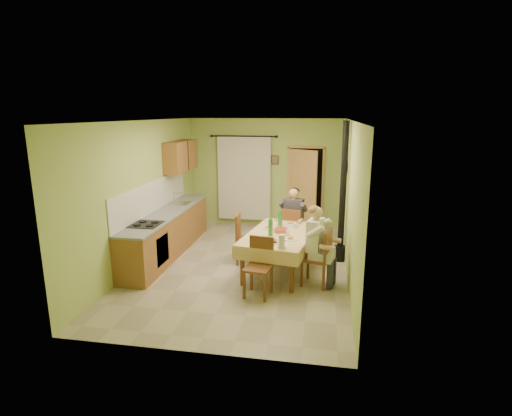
% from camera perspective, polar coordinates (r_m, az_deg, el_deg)
% --- Properties ---
extents(floor, '(4.00, 6.00, 0.01)m').
position_cam_1_polar(floor, '(7.99, -1.91, -8.14)').
color(floor, tan).
rests_on(floor, ground).
extents(room_shell, '(4.04, 6.04, 2.82)m').
position_cam_1_polar(room_shell, '(7.51, -2.02, 4.87)').
color(room_shell, '#ACC665').
rests_on(room_shell, ground).
extents(kitchen_run, '(0.64, 3.64, 1.56)m').
position_cam_1_polar(kitchen_run, '(8.68, -12.51, -3.32)').
color(kitchen_run, brown).
rests_on(kitchen_run, ground).
extents(upper_cabinets, '(0.35, 1.40, 0.70)m').
position_cam_1_polar(upper_cabinets, '(9.62, -10.68, 7.33)').
color(upper_cabinets, brown).
rests_on(upper_cabinets, room_shell).
extents(curtain, '(1.70, 0.07, 2.22)m').
position_cam_1_polar(curtain, '(10.52, -1.71, 4.29)').
color(curtain, black).
rests_on(curtain, ground).
extents(doorway, '(0.96, 0.47, 2.15)m').
position_cam_1_polar(doorway, '(10.33, 6.85, 2.84)').
color(doorway, black).
rests_on(doorway, ground).
extents(dining_table, '(1.45, 2.09, 0.76)m').
position_cam_1_polar(dining_table, '(7.57, 3.43, -6.34)').
color(dining_table, '#E0B979').
rests_on(dining_table, ground).
extents(tableware, '(0.74, 1.63, 0.33)m').
position_cam_1_polar(tableware, '(7.33, 3.33, -3.34)').
color(tableware, white).
rests_on(tableware, dining_table).
extents(chair_far, '(0.52, 0.52, 1.00)m').
position_cam_1_polar(chair_far, '(8.59, 5.21, -4.54)').
color(chair_far, brown).
rests_on(chair_far, ground).
extents(chair_near, '(0.47, 0.47, 0.97)m').
position_cam_1_polar(chair_near, '(6.64, 0.33, -10.09)').
color(chair_near, brown).
rests_on(chair_near, ground).
extents(chair_right, '(0.54, 0.54, 1.01)m').
position_cam_1_polar(chair_right, '(7.10, 8.65, -8.61)').
color(chair_right, brown).
rests_on(chair_right, ground).
extents(chair_left, '(0.47, 0.47, 1.01)m').
position_cam_1_polar(chair_left, '(8.02, -1.25, -5.83)').
color(chair_left, brown).
rests_on(chair_left, ground).
extents(man_far, '(0.63, 0.54, 1.39)m').
position_cam_1_polar(man_far, '(8.44, 5.33, -0.72)').
color(man_far, '#38333D').
rests_on(man_far, chair_far).
extents(man_right, '(0.55, 0.64, 1.39)m').
position_cam_1_polar(man_right, '(6.91, 8.70, -4.08)').
color(man_right, silver).
rests_on(man_right, chair_right).
extents(stove_flue, '(0.24, 0.24, 2.80)m').
position_cam_1_polar(stove_flue, '(8.11, 12.18, -0.51)').
color(stove_flue, black).
rests_on(stove_flue, ground).
extents(picture_back, '(0.19, 0.03, 0.23)m').
position_cam_1_polar(picture_back, '(10.39, 2.71, 6.88)').
color(picture_back, black).
rests_on(picture_back, room_shell).
extents(picture_right, '(0.03, 0.31, 0.21)m').
position_cam_1_polar(picture_right, '(8.55, 12.77, 5.81)').
color(picture_right, brown).
rests_on(picture_right, room_shell).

